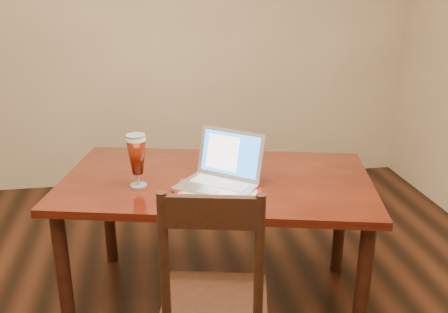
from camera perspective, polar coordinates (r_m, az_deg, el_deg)
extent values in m
cube|color=tan|center=(4.25, -8.68, 14.29)|extent=(4.50, 0.01, 2.70)
cube|color=#4C180A|center=(2.62, -0.86, -2.87)|extent=(1.77, 1.25, 0.04)
cylinder|color=black|center=(2.64, -17.83, -12.93)|extent=(0.07, 0.07, 0.71)
cylinder|color=black|center=(2.51, 15.52, -14.50)|extent=(0.07, 0.07, 0.71)
cylinder|color=black|center=(3.24, -13.06, -6.04)|extent=(0.07, 0.07, 0.71)
cylinder|color=black|center=(3.14, 13.13, -6.94)|extent=(0.07, 0.07, 0.71)
cube|color=#9A100E|center=(2.44, -0.67, -4.04)|extent=(0.48, 0.39, 0.00)
cube|color=beige|center=(2.44, -0.67, -4.00)|extent=(0.43, 0.34, 0.00)
cube|color=silver|center=(2.46, -1.03, -3.59)|extent=(0.44, 0.42, 0.02)
cube|color=silver|center=(2.49, -0.45, -3.01)|extent=(0.30, 0.27, 0.00)
cube|color=#B0B0B5|center=(2.40, -1.88, -3.97)|extent=(0.11, 0.11, 0.00)
cube|color=silver|center=(2.54, 0.75, 0.30)|extent=(0.33, 0.28, 0.24)
cube|color=blue|center=(2.53, 0.69, 0.30)|extent=(0.28, 0.24, 0.20)
cube|color=white|center=(2.55, -0.17, 0.45)|extent=(0.17, 0.15, 0.17)
cylinder|color=silver|center=(2.54, -9.73, -3.28)|extent=(0.08, 0.08, 0.01)
cylinder|color=silver|center=(2.53, -9.77, -2.56)|extent=(0.01, 0.01, 0.06)
cylinder|color=white|center=(2.46, -10.06, 2.03)|extent=(0.10, 0.10, 0.02)
cylinder|color=silver|center=(2.45, -10.08, 2.35)|extent=(0.10, 0.10, 0.01)
cylinder|color=silver|center=(2.91, -2.21, 0.32)|extent=(0.06, 0.06, 0.04)
cylinder|color=silver|center=(2.91, -0.39, 0.33)|extent=(0.06, 0.06, 0.04)
cube|color=black|center=(2.19, -1.02, -16.46)|extent=(0.51, 0.50, 0.04)
cylinder|color=black|center=(1.90, -6.84, -11.82)|extent=(0.04, 0.04, 0.56)
cylinder|color=black|center=(1.88, 4.03, -12.18)|extent=(0.04, 0.04, 0.56)
cube|color=black|center=(1.78, -1.50, -6.39)|extent=(0.35, 0.10, 0.12)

